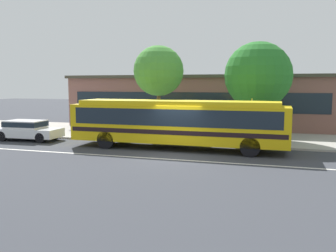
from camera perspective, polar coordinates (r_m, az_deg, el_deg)
The scene contains 10 objects.
ground_plane at distance 18.03m, azimuth 0.80°, elevation -4.82°, with size 120.00×120.00×0.00m, color #35383E.
sidewalk_slab at distance 25.13m, azimuth 5.46°, elevation -1.45°, with size 60.00×8.00×0.12m, color #A39D94.
lane_stripe_center at distance 17.28m, azimuth 0.07°, elevation -5.32°, with size 56.00×0.16×0.01m, color silver.
transit_bus at distance 19.85m, azimuth 1.53°, elevation 0.83°, with size 12.02×2.62×2.70m.
sedan_behind_bus at distance 24.69m, azimuth -21.53°, elevation -0.48°, with size 4.26×1.86×1.29m.
pedestrian_waiting_near_sign at distance 21.68m, azimuth 9.25°, elevation 0.01°, with size 0.42×0.42×1.70m.
bus_stop_sign at distance 21.25m, azimuth 13.18°, elevation 1.71°, with size 0.08×0.44×2.67m.
street_tree_near_stop at distance 24.43m, azimuth -1.53°, elevation 8.76°, with size 3.40×3.40×6.08m.
street_tree_mid_block at distance 23.67m, azimuth 14.17°, elevation 7.80°, with size 4.28×4.28×6.18m.
station_building at distance 30.67m, azimuth 5.13°, elevation 3.98°, with size 21.96×6.77×4.33m.
Camera 1 is at (4.86, -16.99, 3.58)m, focal length 38.21 mm.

